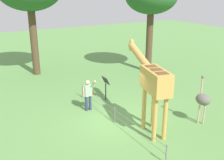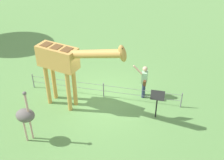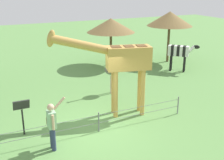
{
  "view_description": "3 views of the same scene",
  "coord_description": "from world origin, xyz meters",
  "px_view_note": "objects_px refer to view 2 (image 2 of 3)",
  "views": [
    {
      "loc": [
        -9.48,
        5.86,
        5.85
      ],
      "look_at": [
        0.29,
        0.13,
        1.96
      ],
      "focal_mm": 43.41,
      "sensor_mm": 36.0,
      "label": 1
    },
    {
      "loc": [
        2.74,
        -10.09,
        7.77
      ],
      "look_at": [
        0.59,
        -0.66,
        1.53
      ],
      "focal_mm": 45.25,
      "sensor_mm": 36.0,
      "label": 2
    },
    {
      "loc": [
        3.54,
        8.87,
        5.14
      ],
      "look_at": [
        -0.64,
        -0.08,
        1.8
      ],
      "focal_mm": 46.56,
      "sensor_mm": 36.0,
      "label": 3
    }
  ],
  "objects_px": {
    "info_sign": "(157,99)",
    "giraffe": "(65,61)",
    "ostrich": "(25,115)",
    "visitor": "(144,80)"
  },
  "relations": [
    {
      "from": "giraffe",
      "to": "ostrich",
      "type": "relative_size",
      "value": 1.76
    },
    {
      "from": "giraffe",
      "to": "visitor",
      "type": "relative_size",
      "value": 2.34
    },
    {
      "from": "giraffe",
      "to": "visitor",
      "type": "bearing_deg",
      "value": 24.88
    },
    {
      "from": "ostrich",
      "to": "info_sign",
      "type": "xyz_separation_m",
      "value": [
        4.54,
        2.37,
        -0.23
      ]
    },
    {
      "from": "giraffe",
      "to": "ostrich",
      "type": "height_order",
      "value": "giraffe"
    },
    {
      "from": "info_sign",
      "to": "visitor",
      "type": "bearing_deg",
      "value": 117.23
    },
    {
      "from": "ostrich",
      "to": "giraffe",
      "type": "bearing_deg",
      "value": 72.39
    },
    {
      "from": "giraffe",
      "to": "info_sign",
      "type": "distance_m",
      "value": 4.03
    },
    {
      "from": "giraffe",
      "to": "visitor",
      "type": "xyz_separation_m",
      "value": [
        3.1,
        1.44,
        -1.35
      ]
    },
    {
      "from": "info_sign",
      "to": "giraffe",
      "type": "bearing_deg",
      "value": -179.09
    }
  ]
}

